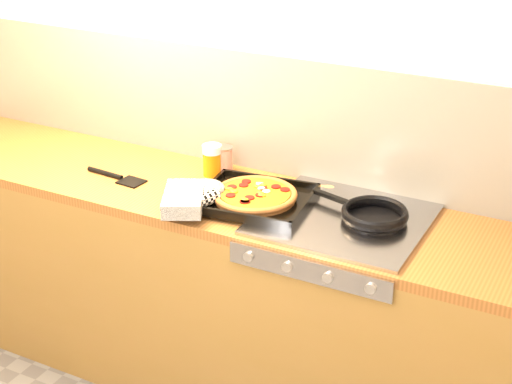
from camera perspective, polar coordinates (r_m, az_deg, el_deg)
The scene contains 9 objects.
room_shell at distance 3.20m, azimuth 0.97°, elevation 5.66°, with size 3.20×3.20×3.20m.
counter_run at distance 3.28m, azimuth -1.40°, elevation -7.48°, with size 3.20×0.62×0.90m.
stovetop at distance 2.89m, azimuth 6.36°, elevation -2.02°, with size 0.60×0.56×0.02m, color #A1A1A6.
pizza_on_tray at distance 2.96m, azimuth -1.48°, elevation -0.30°, with size 0.55×0.52×0.07m.
frying_pan at distance 2.87m, azimuth 8.53°, elevation -1.64°, with size 0.43×0.30×0.04m.
tomato_can at distance 3.26m, azimuth -2.40°, elevation 2.37°, with size 0.10×0.10×0.11m.
juice_glass at distance 3.23m, azimuth -3.22°, elevation 2.34°, with size 0.10×0.10×0.13m.
wooden_spoon at distance 3.14m, azimuth 3.64°, elevation 0.47°, with size 0.29×0.11×0.02m.
black_spatula at distance 3.27m, azimuth -10.15°, elevation 1.11°, with size 0.28×0.09×0.02m.
Camera 1 is at (1.35, -1.32, 2.20)m, focal length 55.00 mm.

